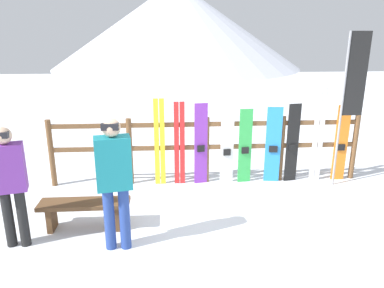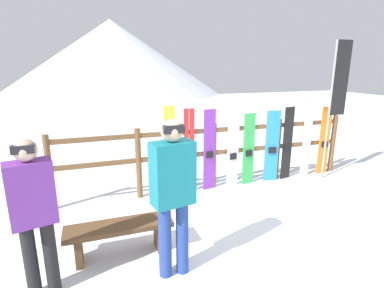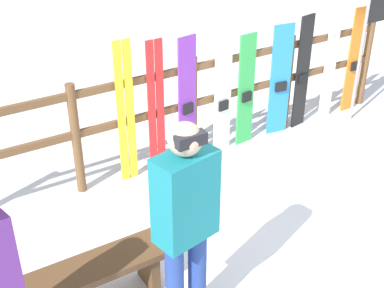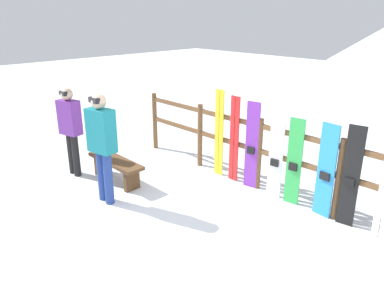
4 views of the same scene
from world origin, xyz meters
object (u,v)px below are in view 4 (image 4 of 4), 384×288
Objects in this scene: ski_pair_yellow at (219,133)px; snowboard_blue at (326,171)px; bench at (116,165)px; person_purple at (70,125)px; person_teal at (102,141)px; snowboard_purple at (252,146)px; snowboard_green at (294,162)px; snowboard_black_stripe at (351,177)px; snowboard_white at (276,159)px; ski_pair_red at (234,139)px.

ski_pair_yellow reaches higher than snowboard_blue.
ski_pair_yellow is (1.07, 1.58, 0.50)m from bench.
ski_pair_yellow is (1.89, 1.98, -0.15)m from person_purple.
snowboard_blue is at bearing 38.65° from person_teal.
person_purple reaches higher than bench.
snowboard_purple is 0.83m from snowboard_green.
ski_pair_yellow reaches higher than snowboard_purple.
snowboard_black_stripe is (4.38, 1.97, -0.22)m from person_purple.
ski_pair_yellow is 1.15× the size of snowboard_green.
person_purple is 1.01× the size of ski_pair_yellow.
snowboard_green reaches higher than bench.
person_purple reaches higher than snowboard_white.
person_teal is 1.25× the size of snowboard_green.
person_teal reaches higher than snowboard_purple.
snowboard_black_stripe is (2.12, -0.00, -0.04)m from ski_pair_red.
ski_pair_yellow is 2.12m from snowboard_blue.
snowboard_purple is at bearing -0.49° from ski_pair_red.
ski_pair_red is 1.23m from snowboard_green.
person_purple is 3.72m from snowboard_white.
ski_pair_yellow reaches higher than ski_pair_red.
person_purple is 2.74m from ski_pair_yellow.
snowboard_purple is at bearing 36.67° from person_purple.
ski_pair_yellow is 1.04× the size of ski_pair_red.
person_teal is 2.20m from ski_pair_yellow.
bench is 0.78× the size of person_purple.
person_purple is 4.01m from snowboard_green.
snowboard_purple is at bearing 180.00° from snowboard_black_stripe.
person_purple is at bearing 173.77° from person_teal.
person_teal is 2.32m from ski_pair_red.
bench is 0.91× the size of snowboard_green.
ski_pair_yellow is at bearing 46.29° from person_purple.
snowboard_purple reaches higher than snowboard_green.
ski_pair_red is at bearing 67.17° from person_teal.
snowboard_white is at bearing -179.99° from snowboard_black_stripe.
snowboard_white is 0.34m from snowboard_green.
bench is at bearing -132.14° from ski_pair_red.
snowboard_purple is (1.83, 1.58, 0.45)m from bench.
ski_pair_red is 1.76m from snowboard_blue.
snowboard_purple is at bearing 180.00° from snowboard_blue.
person_purple is 1.05× the size of ski_pair_red.
ski_pair_red is at bearing 179.89° from snowboard_blue.
snowboard_blue is at bearing -0.11° from ski_pair_red.
person_purple is 1.14× the size of snowboard_blue.
person_purple is at bearing -155.75° from snowboard_black_stripe.
ski_pair_red is at bearing 179.51° from snowboard_purple.
ski_pair_red is 1.10× the size of snowboard_green.
ski_pair_red is 0.40m from snowboard_purple.
snowboard_purple is 1.73m from snowboard_black_stripe.
person_purple reaches higher than snowboard_blue.
person_purple is at bearing -138.75° from ski_pair_red.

